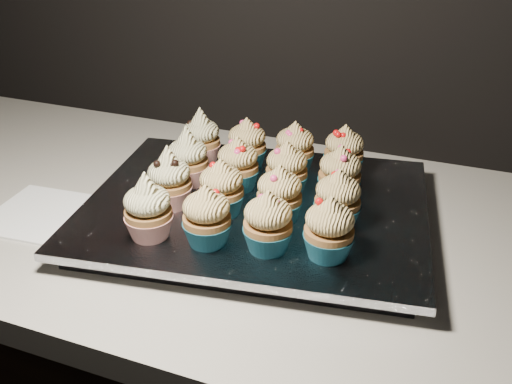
{
  "coord_description": "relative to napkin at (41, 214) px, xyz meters",
  "views": [
    {
      "loc": [
        0.14,
        1.01,
        1.34
      ],
      "look_at": [
        -0.12,
        1.69,
        0.95
      ],
      "focal_mm": 40.0,
      "sensor_mm": 36.0,
      "label": 1
    }
  ],
  "objects": [
    {
      "name": "worktop",
      "position": [
        0.43,
        0.11,
        -0.02
      ],
      "size": [
        2.44,
        0.64,
        0.04
      ],
      "primitive_type": "cube",
      "color": "beige",
      "rests_on": "cabinet"
    },
    {
      "name": "napkin",
      "position": [
        0.0,
        0.0,
        0.0
      ],
      "size": [
        0.16,
        0.16,
        0.0
      ],
      "primitive_type": "cube",
      "rotation": [
        0.0,
        0.0,
        0.08
      ],
      "color": "white",
      "rests_on": "worktop"
    },
    {
      "name": "baking_tray",
      "position": [
        0.31,
        0.1,
        0.01
      ],
      "size": [
        0.5,
        0.41,
        0.02
      ],
      "primitive_type": "cube",
      "rotation": [
        0.0,
        0.0,
        0.15
      ],
      "color": "black",
      "rests_on": "worktop"
    },
    {
      "name": "foil_lining",
      "position": [
        0.31,
        0.1,
        0.03
      ],
      "size": [
        0.54,
        0.45,
        0.01
      ],
      "primitive_type": "cube",
      "rotation": [
        0.0,
        0.0,
        0.15
      ],
      "color": "silver",
      "rests_on": "baking_tray"
    },
    {
      "name": "cupcake_0",
      "position": [
        0.21,
        -0.04,
        0.07
      ],
      "size": [
        0.06,
        0.06,
        0.1
      ],
      "color": "#AB2417",
      "rests_on": "foil_lining"
    },
    {
      "name": "cupcake_1",
      "position": [
        0.29,
        -0.02,
        0.07
      ],
      "size": [
        0.06,
        0.06,
        0.08
      ],
      "color": "#185D72",
      "rests_on": "foil_lining"
    },
    {
      "name": "cupcake_2",
      "position": [
        0.37,
        -0.01,
        0.07
      ],
      "size": [
        0.06,
        0.06,
        0.08
      ],
      "color": "#185D72",
      "rests_on": "foil_lining"
    },
    {
      "name": "cupcake_3",
      "position": [
        0.44,
        0.0,
        0.07
      ],
      "size": [
        0.06,
        0.06,
        0.08
      ],
      "color": "#185D72",
      "rests_on": "foil_lining"
    },
    {
      "name": "cupcake_4",
      "position": [
        0.2,
        0.05,
        0.07
      ],
      "size": [
        0.06,
        0.06,
        0.1
      ],
      "color": "#AB2417",
      "rests_on": "foil_lining"
    },
    {
      "name": "cupcake_5",
      "position": [
        0.28,
        0.05,
        0.07
      ],
      "size": [
        0.06,
        0.06,
        0.08
      ],
      "color": "#185D72",
      "rests_on": "foil_lining"
    },
    {
      "name": "cupcake_6",
      "position": [
        0.36,
        0.06,
        0.07
      ],
      "size": [
        0.06,
        0.06,
        0.08
      ],
      "color": "#185D72",
      "rests_on": "foil_lining"
    },
    {
      "name": "cupcake_7",
      "position": [
        0.44,
        0.08,
        0.07
      ],
      "size": [
        0.06,
        0.06,
        0.08
      ],
      "color": "#185D72",
      "rests_on": "foil_lining"
    },
    {
      "name": "cupcake_8",
      "position": [
        0.19,
        0.12,
        0.07
      ],
      "size": [
        0.06,
        0.06,
        0.1
      ],
      "color": "#AB2417",
      "rests_on": "foil_lining"
    },
    {
      "name": "cupcake_9",
      "position": [
        0.27,
        0.13,
        0.07
      ],
      "size": [
        0.06,
        0.06,
        0.08
      ],
      "color": "#185D72",
      "rests_on": "foil_lining"
    },
    {
      "name": "cupcake_10",
      "position": [
        0.34,
        0.14,
        0.07
      ],
      "size": [
        0.06,
        0.06,
        0.08
      ],
      "color": "#185D72",
      "rests_on": "foil_lining"
    },
    {
      "name": "cupcake_11",
      "position": [
        0.42,
        0.16,
        0.07
      ],
      "size": [
        0.06,
        0.06,
        0.08
      ],
      "color": "#185D72",
      "rests_on": "foil_lining"
    },
    {
      "name": "cupcake_12",
      "position": [
        0.18,
        0.2,
        0.07
      ],
      "size": [
        0.06,
        0.06,
        0.1
      ],
      "color": "#AB2417",
      "rests_on": "foil_lining"
    },
    {
      "name": "cupcake_13",
      "position": [
        0.25,
        0.21,
        0.07
      ],
      "size": [
        0.06,
        0.06,
        0.08
      ],
      "color": "#185D72",
      "rests_on": "foil_lining"
    },
    {
      "name": "cupcake_14",
      "position": [
        0.33,
        0.22,
        0.07
      ],
      "size": [
        0.06,
        0.06,
        0.08
      ],
      "color": "#185D72",
      "rests_on": "foil_lining"
    },
    {
      "name": "cupcake_15",
      "position": [
        0.41,
        0.23,
        0.07
      ],
      "size": [
        0.06,
        0.06,
        0.08
      ],
      "color": "#185D72",
      "rests_on": "foil_lining"
    }
  ]
}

